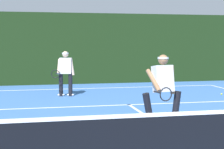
{
  "coord_description": "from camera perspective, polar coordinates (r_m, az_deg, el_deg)",
  "views": [
    {
      "loc": [
        -2.9,
        -4.62,
        1.95
      ],
      "look_at": [
        -0.65,
        5.86,
        1.0
      ],
      "focal_mm": 59.24,
      "sensor_mm": 36.0,
      "label": 1
    }
  ],
  "objects": [
    {
      "name": "back_fence_windscreen",
      "position": [
        17.27,
        -2.46,
        4.02
      ],
      "size": [
        18.05,
        0.12,
        3.28
      ],
      "primitive_type": "cube",
      "color": "black",
      "rests_on": "ground_plane"
    },
    {
      "name": "court_line_service",
      "position": [
        11.52,
        2.64,
        -4.67
      ],
      "size": [
        8.06,
        0.1,
        0.01
      ],
      "primitive_type": "cube",
      "color": "white",
      "rests_on": "ground_plane"
    },
    {
      "name": "court_line_baseline_far",
      "position": [
        15.65,
        -1.35,
        -2.09
      ],
      "size": [
        9.89,
        0.1,
        0.01
      ],
      "primitive_type": "cube",
      "color": "white",
      "rests_on": "ground_plane"
    },
    {
      "name": "tennis_ball",
      "position": [
        14.2,
        16.54,
        -2.91
      ],
      "size": [
        0.07,
        0.07,
        0.07
      ],
      "primitive_type": "sphere",
      "color": "#D1E033",
      "rests_on": "ground_plane"
    },
    {
      "name": "player_far",
      "position": [
        13.34,
        -7.22,
        0.46
      ],
      "size": [
        0.87,
        0.85,
        1.62
      ],
      "rotation": [
        0.0,
        0.0,
        2.94
      ],
      "color": "black",
      "rests_on": "ground_plane"
    },
    {
      "name": "court_line_centre",
      "position": [
        8.57,
        8.07,
        -8.12
      ],
      "size": [
        0.1,
        6.4,
        0.01
      ],
      "primitive_type": "cube",
      "color": "white",
      "rests_on": "ground_plane"
    },
    {
      "name": "player_near",
      "position": [
        8.26,
        7.85,
        -2.13
      ],
      "size": [
        0.99,
        0.91,
        1.67
      ],
      "rotation": [
        0.0,
        0.0,
        3.35
      ],
      "color": "black",
      "rests_on": "ground_plane"
    }
  ]
}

